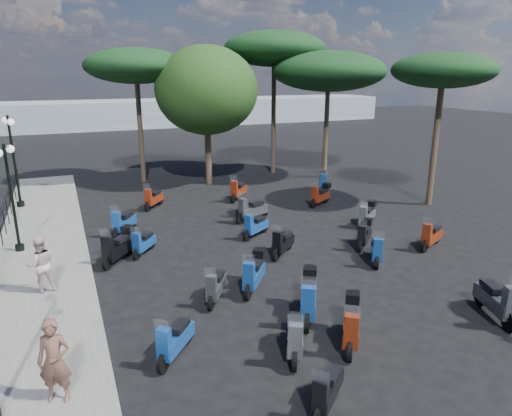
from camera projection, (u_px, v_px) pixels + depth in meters
name	position (u px, v px, depth m)	size (l,w,h in m)	color
ground	(271.00, 282.00, 13.99)	(120.00, 120.00, 0.00)	black
sidewalk	(41.00, 277.00, 14.15)	(3.00, 30.00, 0.15)	slate
lamp_post_1	(11.00, 191.00, 15.48)	(0.54, 1.06, 3.76)	black
lamp_post_2	(13.00, 156.00, 20.69)	(0.58, 1.20, 4.21)	black
woman	(54.00, 361.00, 8.51)	(0.62, 0.41, 1.70)	brown
pedestrian_far	(41.00, 264.00, 12.88)	(0.80, 0.62, 1.64)	beige
scooter_1	(295.00, 336.00, 10.26)	(0.96, 1.54, 1.35)	black
scooter_2	(175.00, 341.00, 10.15)	(1.12, 1.28, 1.28)	black
scooter_3	(118.00, 247.00, 15.31)	(1.28, 1.50, 1.44)	black
scooter_4	(143.00, 243.00, 16.00)	(1.02, 1.23, 1.20)	black
scooter_5	(123.00, 223.00, 17.98)	(1.13, 1.45, 1.38)	black
scooter_7	(327.00, 390.00, 8.60)	(1.18, 1.05, 1.19)	black
scooter_8	(254.00, 273.00, 13.35)	(1.21, 1.48, 1.40)	black
scooter_9	(216.00, 287.00, 12.71)	(0.95, 1.38, 1.25)	black
scooter_10	(256.00, 226.00, 17.71)	(1.40, 0.98, 1.28)	black
scooter_11	(153.00, 199.00, 21.48)	(1.14, 1.36, 1.33)	black
scooter_13	(351.00, 325.00, 10.63)	(1.16, 1.50, 1.38)	black
scooter_14	(309.00, 298.00, 11.82)	(1.16, 1.68, 1.49)	black
scooter_15	(283.00, 243.00, 15.90)	(1.30, 1.16, 1.31)	black
scooter_16	(242.00, 206.00, 20.54)	(0.81, 1.39, 1.20)	black
scooter_17	(252.00, 210.00, 19.58)	(1.72, 0.83, 1.42)	black
scooter_20	(377.00, 250.00, 15.29)	(1.05, 1.40, 1.31)	black
scooter_21	(364.00, 235.00, 16.69)	(1.24, 1.16, 1.23)	black
scooter_22	(320.00, 195.00, 21.95)	(1.49, 0.96, 1.30)	black
scooter_23	(238.00, 191.00, 22.85)	(1.29, 1.34, 1.40)	black
scooter_25	(497.00, 301.00, 11.77)	(0.88, 1.80, 1.49)	black
scooter_26	(431.00, 236.00, 16.57)	(1.54, 0.89, 1.32)	black
scooter_27	(367.00, 214.00, 19.19)	(1.32, 0.93, 1.19)	black
scooter_28	(366.00, 217.00, 18.97)	(1.22, 1.01, 1.19)	black
scooter_29	(323.00, 182.00, 24.56)	(1.03, 1.53, 1.36)	black
broadleaf_tree	(207.00, 91.00, 24.87)	(5.66, 5.66, 7.64)	#38281E
pine_0	(274.00, 49.00, 27.12)	(6.05, 6.05, 8.60)	#38281E
pine_1	(329.00, 71.00, 26.19)	(6.59, 6.59, 7.40)	#38281E
pine_2	(136.00, 66.00, 25.00)	(5.59, 5.59, 7.51)	#38281E
pine_3	(443.00, 71.00, 20.39)	(4.58, 4.58, 7.08)	#38281E
distant_hills	(108.00, 114.00, 53.18)	(70.00, 8.00, 3.00)	gray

